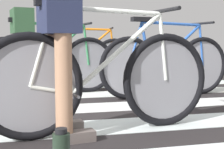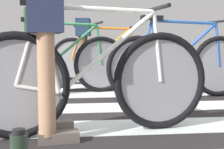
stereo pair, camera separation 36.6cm
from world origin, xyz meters
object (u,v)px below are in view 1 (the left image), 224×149
Objects in this scene: bicycle_2_of_4 at (167,65)px; bicycle_3_of_4 at (49,64)px; bicycle_4_of_4 at (84,58)px; cyclist_4_of_4 at (65,42)px; cyclist_1_of_4 at (59,44)px; bicycle_1_of_4 at (103,79)px; cyclist_3_of_4 at (23,41)px.

bicycle_3_of_4 is at bearing 153.12° from bicycle_2_of_4.
cyclist_4_of_4 is (-0.31, 0.04, 0.28)m from bicycle_4_of_4.
cyclist_4_of_4 is at bearing 76.11° from cyclist_1_of_4.
cyclist_1_of_4 is at bearing 180.00° from bicycle_1_of_4.
bicycle_1_of_4 is 1.00× the size of bicycle_4_of_4.
bicycle_3_of_4 is 0.42m from cyclist_3_of_4.
bicycle_2_of_4 is 1.67× the size of cyclist_3_of_4.
bicycle_1_of_4 is 1.69× the size of cyclist_4_of_4.
cyclist_3_of_4 is (-1.66, 0.39, 0.28)m from bicycle_2_of_4.
cyclist_3_of_4 is (-0.60, 1.72, 0.28)m from bicycle_1_of_4.
bicycle_4_of_4 is (0.92, 1.34, -0.28)m from cyclist_3_of_4.
cyclist_4_of_4 reaches higher than bicycle_3_of_4.
bicycle_1_of_4 is 0.40m from cyclist_1_of_4.
cyclist_3_of_4 reaches higher than bicycle_2_of_4.
bicycle_2_of_4 is at bearing -60.13° from bicycle_4_of_4.
cyclist_4_of_4 is at bearing 81.69° from bicycle_1_of_4.
cyclist_4_of_4 is (-1.05, 1.77, 0.28)m from bicycle_2_of_4.
cyclist_4_of_4 reaches higher than bicycle_2_of_4.
bicycle_4_of_4 is (0.62, 1.28, 0.00)m from bicycle_3_of_4.
bicycle_1_of_4 is 1.76× the size of cyclist_1_of_4.
cyclist_3_of_4 is 0.60× the size of bicycle_4_of_4.
cyclist_4_of_4 reaches higher than cyclist_1_of_4.
bicycle_1_of_4 is 3.08m from bicycle_4_of_4.
bicycle_2_of_4 is 1.73m from cyclist_3_of_4.
bicycle_3_of_4 is at bearing 91.36° from bicycle_1_of_4.
bicycle_2_of_4 is at bearing 43.33° from bicycle_1_of_4.
bicycle_2_of_4 is at bearing -24.14° from cyclist_3_of_4.
bicycle_1_of_4 is at bearing -137.19° from bicycle_2_of_4.
cyclist_3_of_4 is 1.01× the size of cyclist_4_of_4.
bicycle_4_of_4 is at bearing 75.94° from bicycle_1_of_4.
cyclist_1_of_4 reaches higher than bicycle_3_of_4.
bicycle_2_of_4 is 1.69× the size of cyclist_4_of_4.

